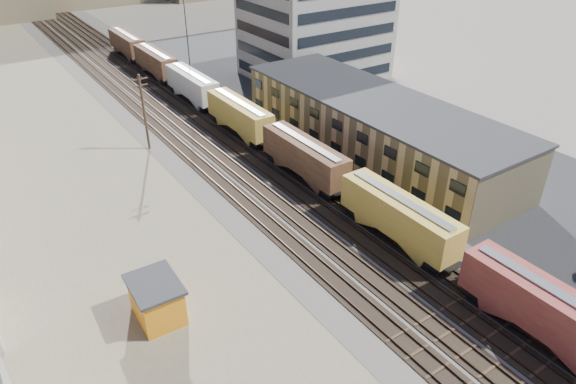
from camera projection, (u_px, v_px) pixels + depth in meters
ground at (442, 310)px, 41.44m from camera, size 300.00×300.00×0.00m
ballast_bed at (184, 116)px, 77.03m from camera, size 18.00×200.00×0.06m
dirt_yard at (62, 179)px, 60.25m from camera, size 24.00×180.00×0.03m
asphalt_lot at (361, 116)px, 76.99m from camera, size 26.00×120.00×0.04m
rail_tracks at (181, 116)px, 76.72m from camera, size 11.40×200.00×0.24m
freight_train at (269, 134)px, 64.62m from camera, size 3.00×119.74×4.46m
warehouse at (374, 126)px, 64.62m from camera, size 12.40×40.40×7.25m
office_tower at (315, 23)px, 89.37m from camera, size 22.60×18.60×18.45m
utility_pole_north at (144, 111)px, 64.55m from camera, size 2.20×0.32×10.00m
radio_mast at (187, 35)px, 82.42m from camera, size 1.20×0.16×18.00m
maintenance_shed at (157, 300)px, 39.97m from camera, size 3.77×4.81×3.45m
parked_car_silver at (517, 157)px, 63.55m from camera, size 5.43×3.11×1.48m
parked_car_blue at (304, 80)px, 89.33m from camera, size 4.78×5.91×1.50m
parked_car_far at (368, 81)px, 88.85m from camera, size 2.28×4.13×1.33m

